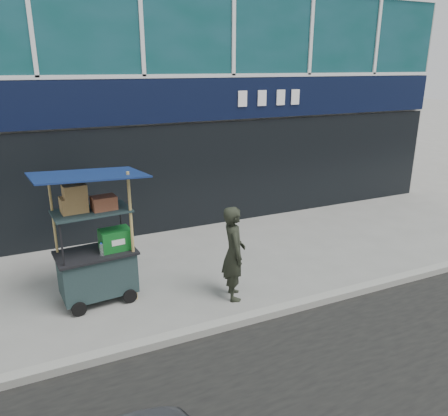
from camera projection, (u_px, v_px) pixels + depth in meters
name	position (u px, v px, depth m)	size (l,w,h in m)	color
ground	(224.00, 320.00, 6.51)	(80.00, 80.00, 0.00)	slate
curb	(230.00, 323.00, 6.31)	(80.00, 0.18, 0.12)	gray
vendor_cart	(97.00, 256.00, 6.85)	(1.70, 1.26, 2.17)	#172828
vendor_man	(234.00, 253.00, 6.92)	(0.57, 0.37, 1.55)	black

